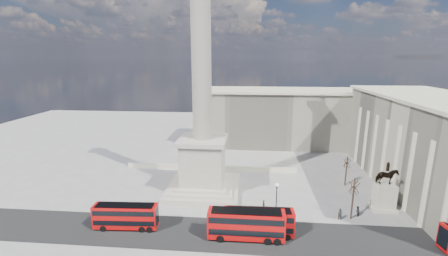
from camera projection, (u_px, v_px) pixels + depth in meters
name	position (u px, v px, depth m)	size (l,w,h in m)	color
ground	(199.00, 202.00, 55.05)	(180.00, 180.00, 0.00)	#9A9692
asphalt_road	(221.00, 234.00, 44.93)	(120.00, 9.00, 0.01)	#242424
nelsons_column	(202.00, 127.00, 56.91)	(14.00, 14.00, 49.85)	#C1B4A1
balustrade_wall	(211.00, 168.00, 70.43)	(40.00, 0.60, 1.10)	beige
building_east	(433.00, 144.00, 58.72)	(19.00, 46.00, 18.60)	#B0AB90
building_northeast	(287.00, 117.00, 90.17)	(51.00, 17.00, 16.60)	#B0AB90
red_bus_a	(126.00, 216.00, 46.08)	(9.86, 2.77, 3.96)	#BC0909
red_bus_b	(247.00, 224.00, 43.28)	(11.09, 2.65, 4.50)	#BC0909
red_bus_c	(259.00, 222.00, 44.27)	(10.29, 2.61, 4.16)	#BC0909
victorian_lamp	(276.00, 198.00, 48.68)	(0.53, 0.53, 6.15)	black
equestrian_statue	(384.00, 193.00, 51.63)	(4.22, 3.16, 8.72)	beige
bare_tree_near	(354.00, 185.00, 47.95)	(1.71, 1.71, 7.46)	#332319
bare_tree_mid	(347.00, 162.00, 61.06)	(1.71, 1.71, 6.48)	#332319
bare_tree_far	(425.00, 165.00, 55.91)	(1.96, 1.96, 8.01)	#332319
pedestrian_walking	(340.00, 214.00, 48.75)	(0.70, 0.46, 1.93)	black
pedestrian_standing	(357.00, 211.00, 49.84)	(0.88, 0.69, 1.81)	black
pedestrian_crossing	(264.00, 205.00, 52.27)	(0.97, 0.40, 1.66)	black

